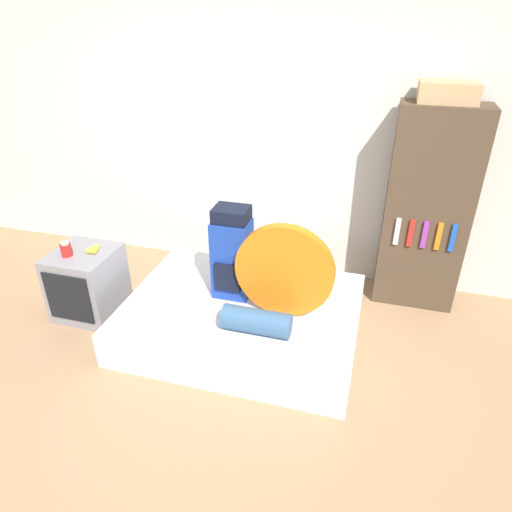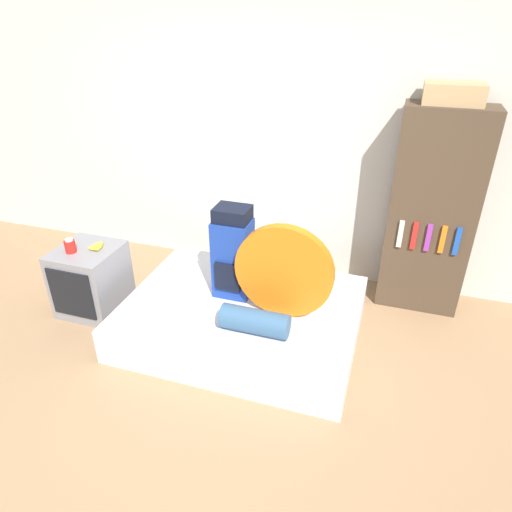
{
  "view_description": "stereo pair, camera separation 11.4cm",
  "coord_description": "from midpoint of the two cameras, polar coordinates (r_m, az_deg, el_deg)",
  "views": [
    {
      "loc": [
        1.04,
        -2.01,
        2.42
      ],
      "look_at": [
        0.22,
        0.88,
        0.75
      ],
      "focal_mm": 32.0,
      "sensor_mm": 36.0,
      "label": 1
    },
    {
      "loc": [
        1.15,
        -1.98,
        2.42
      ],
      "look_at": [
        0.22,
        0.88,
        0.75
      ],
      "focal_mm": 32.0,
      "sensor_mm": 36.0,
      "label": 2
    }
  ],
  "objects": [
    {
      "name": "bookshelf",
      "position": [
        4.11,
        19.82,
        5.29
      ],
      "size": [
        0.69,
        0.35,
        1.76
      ],
      "color": "#473828",
      "rests_on": "ground_plane"
    },
    {
      "name": "canister",
      "position": [
        4.06,
        -23.39,
        0.76
      ],
      "size": [
        0.09,
        0.09,
        0.12
      ],
      "color": "red",
      "rests_on": "television"
    },
    {
      "name": "banana_bunch",
      "position": [
        4.08,
        -20.33,
        0.85
      ],
      "size": [
        0.12,
        0.16,
        0.03
      ],
      "color": "yellow",
      "rests_on": "television"
    },
    {
      "name": "sleeping_roll",
      "position": [
        3.36,
        -0.93,
        -8.16
      ],
      "size": [
        0.51,
        0.19,
        0.19
      ],
      "color": "#33567A",
      "rests_on": "bed"
    },
    {
      "name": "television",
      "position": [
        4.23,
        -21.04,
        -3.16
      ],
      "size": [
        0.51,
        0.54,
        0.6
      ],
      "color": "gray",
      "rests_on": "ground_plane"
    },
    {
      "name": "tent_bag",
      "position": [
        3.4,
        2.61,
        -1.91
      ],
      "size": [
        0.75,
        0.08,
        0.75
      ],
      "color": "orange",
      "rests_on": "bed"
    },
    {
      "name": "ground_plane",
      "position": [
        3.32,
        -9.25,
        -18.19
      ],
      "size": [
        16.0,
        16.0,
        0.0
      ],
      "primitive_type": "plane",
      "color": "#997551"
    },
    {
      "name": "wall_back",
      "position": [
        4.34,
        0.7,
        14.14
      ],
      "size": [
        8.0,
        0.05,
        2.6
      ],
      "color": "silver",
      "rests_on": "ground_plane"
    },
    {
      "name": "bed",
      "position": [
        3.8,
        -2.58,
        -7.68
      ],
      "size": [
        1.86,
        1.41,
        0.3
      ],
      "color": "silver",
      "rests_on": "ground_plane"
    },
    {
      "name": "cardboard_box",
      "position": [
        3.89,
        22.07,
        18.46
      ],
      "size": [
        0.43,
        0.28,
        0.15
      ],
      "color": "tan",
      "rests_on": "bookshelf"
    },
    {
      "name": "backpack",
      "position": [
        3.64,
        -3.92,
        0.23
      ],
      "size": [
        0.29,
        0.27,
        0.77
      ],
      "color": "navy",
      "rests_on": "bed"
    }
  ]
}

